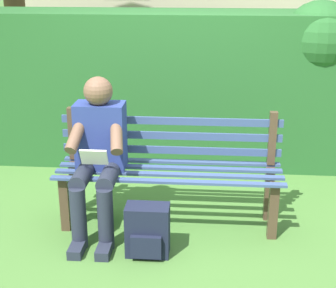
{
  "coord_description": "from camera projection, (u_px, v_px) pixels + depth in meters",
  "views": [
    {
      "loc": [
        -0.29,
        3.67,
        2.0
      ],
      "look_at": [
        0.0,
        0.1,
        0.72
      ],
      "focal_mm": 54.53,
      "sensor_mm": 36.0,
      "label": 1
    }
  ],
  "objects": [
    {
      "name": "hedge_backdrop",
      "position": [
        168.0,
        83.0,
        5.28
      ],
      "size": [
        5.03,
        0.88,
        1.67
      ],
      "color": "#265B28",
      "rests_on": "ground"
    },
    {
      "name": "ground",
      "position": [
        169.0,
        224.0,
        4.14
      ],
      "size": [
        60.0,
        60.0,
        0.0
      ],
      "primitive_type": "plane",
      "color": "#477533"
    },
    {
      "name": "backpack",
      "position": [
        148.0,
        231.0,
        3.65
      ],
      "size": [
        0.31,
        0.25,
        0.38
      ],
      "color": "#191E33",
      "rests_on": "ground"
    },
    {
      "name": "park_bench",
      "position": [
        170.0,
        168.0,
        4.04
      ],
      "size": [
        1.77,
        0.46,
        0.91
      ],
      "color": "#4C3828",
      "rests_on": "ground"
    },
    {
      "name": "person_seated",
      "position": [
        98.0,
        152.0,
        3.86
      ],
      "size": [
        0.44,
        0.73,
        1.2
      ],
      "color": "navy",
      "rests_on": "ground"
    }
  ]
}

